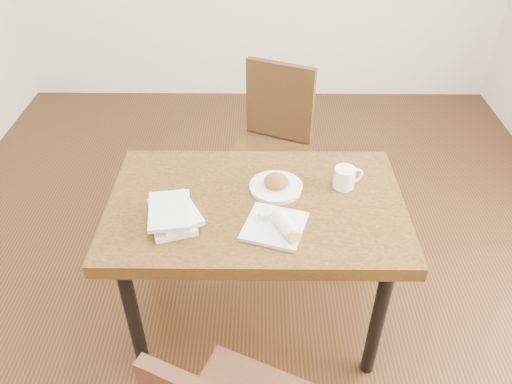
{
  "coord_description": "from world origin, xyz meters",
  "views": [
    {
      "loc": [
        0.02,
        -1.61,
        2.04
      ],
      "look_at": [
        0.0,
        0.0,
        0.8
      ],
      "focal_mm": 35.0,
      "sensor_mm": 36.0,
      "label": 1
    }
  ],
  "objects_px": {
    "coffee_mug": "(345,177)",
    "plate_scone": "(276,185)",
    "table": "(256,217)",
    "book_stack": "(173,214)",
    "plate_burrito": "(278,226)",
    "chair_far": "(272,138)"
  },
  "relations": [
    {
      "from": "table",
      "to": "plate_scone",
      "type": "relative_size",
      "value": 5.41
    },
    {
      "from": "plate_burrito",
      "to": "book_stack",
      "type": "xyz_separation_m",
      "value": [
        -0.41,
        0.06,
        0.01
      ]
    },
    {
      "from": "chair_far",
      "to": "coffee_mug",
      "type": "xyz_separation_m",
      "value": [
        0.3,
        -0.73,
        0.25
      ]
    },
    {
      "from": "plate_scone",
      "to": "plate_burrito",
      "type": "xyz_separation_m",
      "value": [
        0.0,
        -0.26,
        0.0
      ]
    },
    {
      "from": "chair_far",
      "to": "book_stack",
      "type": "bearing_deg",
      "value": -113.11
    },
    {
      "from": "table",
      "to": "book_stack",
      "type": "distance_m",
      "value": 0.37
    },
    {
      "from": "coffee_mug",
      "to": "plate_scone",
      "type": "bearing_deg",
      "value": -175.32
    },
    {
      "from": "coffee_mug",
      "to": "book_stack",
      "type": "height_order",
      "value": "coffee_mug"
    },
    {
      "from": "table",
      "to": "plate_scone",
      "type": "bearing_deg",
      "value": 45.74
    },
    {
      "from": "book_stack",
      "to": "table",
      "type": "bearing_deg",
      "value": 20.27
    },
    {
      "from": "plate_burrito",
      "to": "chair_far",
      "type": "bearing_deg",
      "value": 90.14
    },
    {
      "from": "chair_far",
      "to": "plate_scone",
      "type": "distance_m",
      "value": 0.78
    },
    {
      "from": "plate_scone",
      "to": "coffee_mug",
      "type": "bearing_deg",
      "value": 4.68
    },
    {
      "from": "plate_scone",
      "to": "chair_far",
      "type": "bearing_deg",
      "value": 90.09
    },
    {
      "from": "coffee_mug",
      "to": "plate_burrito",
      "type": "height_order",
      "value": "coffee_mug"
    },
    {
      "from": "table",
      "to": "coffee_mug",
      "type": "xyz_separation_m",
      "value": [
        0.38,
        0.11,
        0.13
      ]
    },
    {
      "from": "chair_far",
      "to": "plate_burrito",
      "type": "relative_size",
      "value": 3.4
    },
    {
      "from": "table",
      "to": "plate_scone",
      "type": "xyz_separation_m",
      "value": [
        0.08,
        0.09,
        0.11
      ]
    },
    {
      "from": "chair_far",
      "to": "book_stack",
      "type": "distance_m",
      "value": 1.07
    },
    {
      "from": "plate_scone",
      "to": "book_stack",
      "type": "bearing_deg",
      "value": -153.23
    },
    {
      "from": "coffee_mug",
      "to": "table",
      "type": "bearing_deg",
      "value": -163.72
    },
    {
      "from": "chair_far",
      "to": "plate_scone",
      "type": "xyz_separation_m",
      "value": [
        0.0,
        -0.75,
        0.22
      ]
    }
  ]
}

